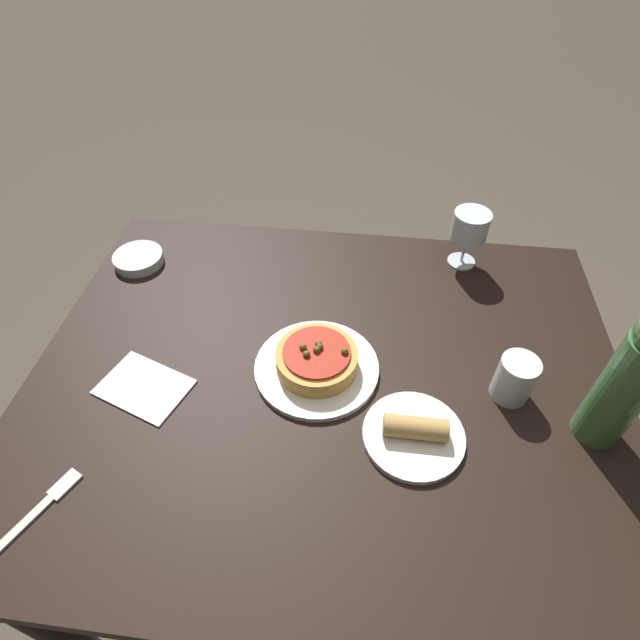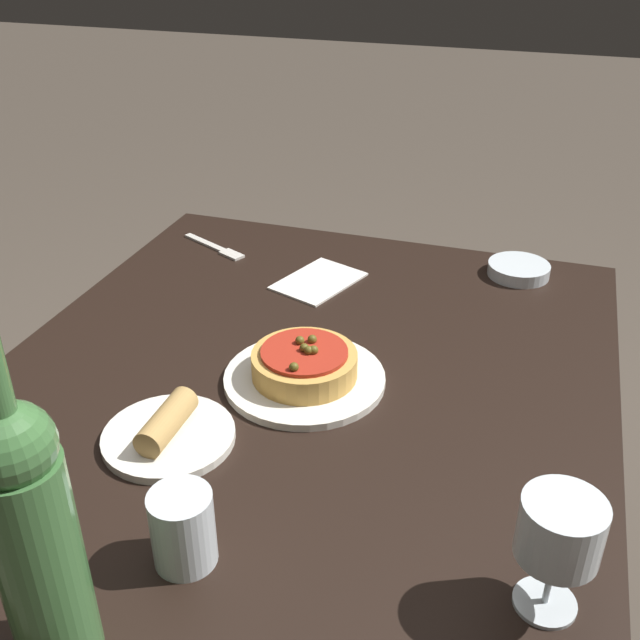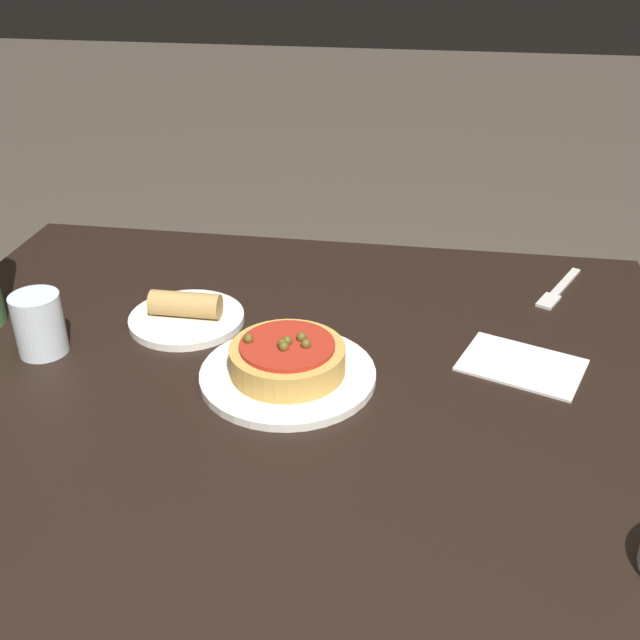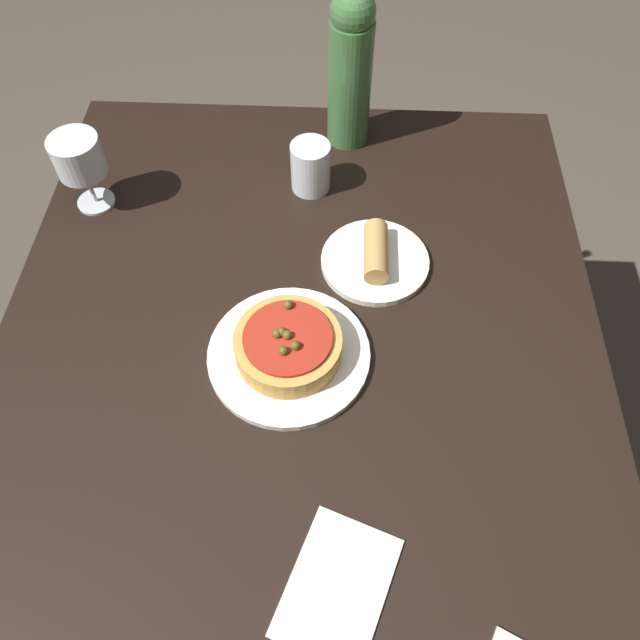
{
  "view_description": "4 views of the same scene",
  "coord_description": "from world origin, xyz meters",
  "px_view_note": "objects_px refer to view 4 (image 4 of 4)",
  "views": [
    {
      "loc": [
        -0.06,
        0.59,
        1.5
      ],
      "look_at": [
        0.02,
        -0.06,
        0.82
      ],
      "focal_mm": 28.0,
      "sensor_mm": 36.0,
      "label": 1
    },
    {
      "loc": [
        -0.86,
        -0.32,
        1.37
      ],
      "look_at": [
        0.02,
        -0.04,
        0.84
      ],
      "focal_mm": 42.0,
      "sensor_mm": 36.0,
      "label": 2
    },
    {
      "loc": [
        0.2,
        -0.85,
        1.3
      ],
      "look_at": [
        0.06,
        0.0,
        0.82
      ],
      "focal_mm": 42.0,
      "sensor_mm": 36.0,
      "label": 3
    },
    {
      "loc": [
        0.5,
        0.06,
        1.53
      ],
      "look_at": [
        -0.0,
        0.03,
        0.8
      ],
      "focal_mm": 35.0,
      "sensor_mm": 36.0,
      "label": 4
    }
  ],
  "objects_px": {
    "water_cup": "(312,167)",
    "side_plate": "(375,258)",
    "wine_glass": "(79,158)",
    "pizza": "(288,345)",
    "dining_table": "(300,377)",
    "dinner_plate": "(289,355)",
    "wine_bottle": "(350,66)"
  },
  "relations": [
    {
      "from": "water_cup",
      "to": "side_plate",
      "type": "distance_m",
      "value": 0.21
    },
    {
      "from": "wine_glass",
      "to": "water_cup",
      "type": "height_order",
      "value": "wine_glass"
    },
    {
      "from": "pizza",
      "to": "water_cup",
      "type": "bearing_deg",
      "value": 177.48
    },
    {
      "from": "dining_table",
      "to": "wine_glass",
      "type": "height_order",
      "value": "wine_glass"
    },
    {
      "from": "wine_glass",
      "to": "water_cup",
      "type": "distance_m",
      "value": 0.39
    },
    {
      "from": "dining_table",
      "to": "side_plate",
      "type": "bearing_deg",
      "value": 145.28
    },
    {
      "from": "dinner_plate",
      "to": "wine_glass",
      "type": "bearing_deg",
      "value": -129.68
    },
    {
      "from": "dinner_plate",
      "to": "pizza",
      "type": "bearing_deg",
      "value": -136.65
    },
    {
      "from": "dinner_plate",
      "to": "wine_glass",
      "type": "height_order",
      "value": "wine_glass"
    },
    {
      "from": "wine_bottle",
      "to": "wine_glass",
      "type": "bearing_deg",
      "value": -65.96
    },
    {
      "from": "pizza",
      "to": "wine_bottle",
      "type": "relative_size",
      "value": 0.44
    },
    {
      "from": "dining_table",
      "to": "dinner_plate",
      "type": "xyz_separation_m",
      "value": [
        0.02,
        -0.01,
        0.1
      ]
    },
    {
      "from": "wine_bottle",
      "to": "pizza",
      "type": "bearing_deg",
      "value": -8.65
    },
    {
      "from": "dinner_plate",
      "to": "pizza",
      "type": "distance_m",
      "value": 0.03
    },
    {
      "from": "dinner_plate",
      "to": "wine_glass",
      "type": "distance_m",
      "value": 0.49
    },
    {
      "from": "pizza",
      "to": "water_cup",
      "type": "xyz_separation_m",
      "value": [
        -0.36,
        0.02,
        0.01
      ]
    },
    {
      "from": "dinner_plate",
      "to": "wine_bottle",
      "type": "height_order",
      "value": "wine_bottle"
    },
    {
      "from": "pizza",
      "to": "water_cup",
      "type": "relative_size",
      "value": 1.72
    },
    {
      "from": "wine_bottle",
      "to": "water_cup",
      "type": "xyz_separation_m",
      "value": [
        0.14,
        -0.06,
        -0.11
      ]
    },
    {
      "from": "pizza",
      "to": "wine_glass",
      "type": "bearing_deg",
      "value": -129.68
    },
    {
      "from": "dining_table",
      "to": "dinner_plate",
      "type": "height_order",
      "value": "dinner_plate"
    },
    {
      "from": "dinner_plate",
      "to": "pizza",
      "type": "xyz_separation_m",
      "value": [
        -0.0,
        -0.0,
        0.03
      ]
    },
    {
      "from": "pizza",
      "to": "wine_bottle",
      "type": "distance_m",
      "value": 0.52
    },
    {
      "from": "wine_glass",
      "to": "side_plate",
      "type": "relative_size",
      "value": 0.78
    },
    {
      "from": "wine_glass",
      "to": "pizza",
      "type": "bearing_deg",
      "value": 50.32
    },
    {
      "from": "dinner_plate",
      "to": "water_cup",
      "type": "distance_m",
      "value": 0.37
    },
    {
      "from": "dinner_plate",
      "to": "wine_glass",
      "type": "relative_size",
      "value": 1.74
    },
    {
      "from": "wine_bottle",
      "to": "dining_table",
      "type": "bearing_deg",
      "value": -7.48
    },
    {
      "from": "wine_glass",
      "to": "wine_bottle",
      "type": "height_order",
      "value": "wine_bottle"
    },
    {
      "from": "pizza",
      "to": "wine_bottle",
      "type": "bearing_deg",
      "value": 171.35
    },
    {
      "from": "dinner_plate",
      "to": "side_plate",
      "type": "height_order",
      "value": "side_plate"
    },
    {
      "from": "wine_glass",
      "to": "side_plate",
      "type": "height_order",
      "value": "wine_glass"
    }
  ]
}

